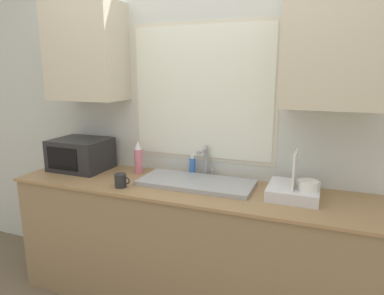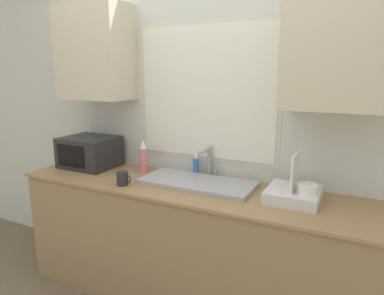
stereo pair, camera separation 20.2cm
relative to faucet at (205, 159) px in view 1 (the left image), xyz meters
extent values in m
cube|color=#8C7251|center=(-0.06, -0.23, -0.59)|extent=(2.46, 0.59, 0.86)
cube|color=#99754C|center=(-0.06, -0.23, -0.15)|extent=(2.49, 0.62, 0.02)
cube|color=silver|center=(-0.06, 0.10, 0.28)|extent=(6.00, 0.06, 2.60)
cube|color=beige|center=(-0.06, 0.07, 0.47)|extent=(1.11, 0.01, 1.00)
cube|color=white|center=(-0.06, 0.06, 0.47)|extent=(1.05, 0.01, 0.94)
cube|color=beige|center=(-0.92, -0.09, 0.76)|extent=(0.57, 0.32, 0.71)
cube|color=beige|center=(0.81, -0.09, 0.76)|extent=(0.57, 0.32, 0.71)
cube|color=#9EA0A5|center=(0.00, -0.18, -0.13)|extent=(0.79, 0.35, 0.03)
cylinder|color=#99999E|center=(0.00, 0.03, -0.02)|extent=(0.03, 0.03, 0.23)
cylinder|color=#99999E|center=(0.00, -0.06, 0.08)|extent=(0.03, 0.17, 0.03)
cylinder|color=#99999E|center=(0.05, 0.03, -0.11)|extent=(0.02, 0.02, 0.06)
cube|color=#232326|center=(-1.00, -0.15, -0.02)|extent=(0.43, 0.35, 0.24)
cube|color=black|center=(-1.03, -0.33, -0.02)|extent=(0.28, 0.01, 0.17)
cube|color=silver|center=(0.64, -0.17, -0.11)|extent=(0.31, 0.33, 0.07)
cube|color=white|center=(0.64, -0.17, 0.04)|extent=(0.01, 0.22, 0.22)
cylinder|color=white|center=(0.73, -0.22, -0.04)|extent=(0.12, 0.12, 0.06)
cylinder|color=#D8728C|center=(-0.51, -0.08, -0.05)|extent=(0.06, 0.06, 0.19)
cone|color=silver|center=(-0.51, -0.08, 0.08)|extent=(0.06, 0.06, 0.07)
cylinder|color=blue|center=(-0.11, 0.01, -0.07)|extent=(0.04, 0.04, 0.13)
cylinder|color=white|center=(-0.11, 0.01, 0.01)|extent=(0.02, 0.02, 0.03)
cylinder|color=#262628|center=(-0.46, -0.41, -0.09)|extent=(0.08, 0.08, 0.09)
torus|color=#262628|center=(-0.41, -0.41, -0.09)|extent=(0.05, 0.01, 0.05)
camera|label=1|loc=(0.79, -2.28, 0.63)|focal=32.00mm
camera|label=2|loc=(0.98, -2.20, 0.63)|focal=32.00mm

